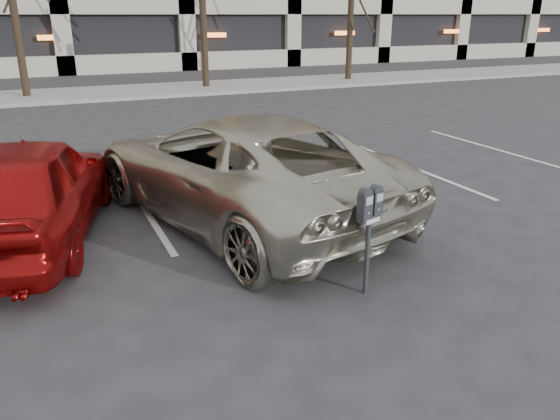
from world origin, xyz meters
TOP-DOWN VIEW (x-y plane):
  - ground at (0.00, 0.00)m, footprint 140.00×140.00m
  - sidewalk at (0.00, 16.00)m, footprint 80.00×4.00m
  - stall_lines at (-1.40, 2.30)m, footprint 16.90×5.20m
  - parking_meter at (0.35, -2.16)m, footprint 0.34×0.20m
  - suv_silver at (-0.09, 0.79)m, footprint 3.97×6.28m
  - car_red at (-3.09, 1.08)m, footprint 2.91×4.76m

SIDE VIEW (x-z plane):
  - ground at x=0.00m, z-range 0.00..0.00m
  - stall_lines at x=-1.40m, z-range 0.00..0.01m
  - sidewalk at x=0.00m, z-range 0.00..0.12m
  - car_red at x=-3.09m, z-range 0.00..1.51m
  - suv_silver at x=-0.09m, z-range 0.00..1.62m
  - parking_meter at x=0.35m, z-range 0.33..1.58m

